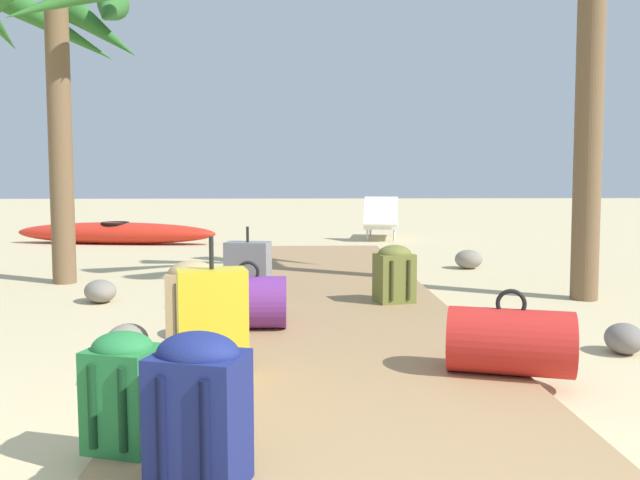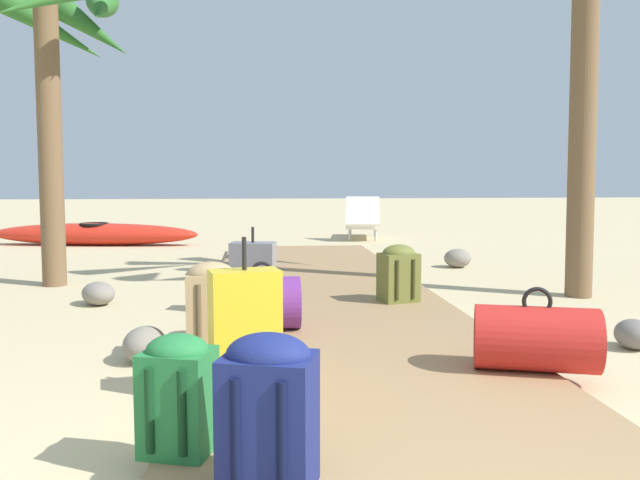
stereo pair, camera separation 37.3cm
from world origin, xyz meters
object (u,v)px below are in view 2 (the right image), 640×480
at_px(backpack_tan, 211,302).
at_px(backpack_olive, 399,272).
at_px(backpack_navy, 268,408).
at_px(lounge_chair, 363,221).
at_px(suitcase_yellow, 245,327).
at_px(suitcase_grey, 253,273).
at_px(kayak, 95,234).
at_px(palm_tree_far_left, 43,29).
at_px(backpack_green, 178,391).
at_px(duffel_bag_red, 536,339).
at_px(duffel_bag_purple, 262,303).

bearing_deg(backpack_tan, backpack_olive, 42.97).
relative_size(backpack_navy, lounge_chair, 0.34).
distance_m(backpack_tan, suitcase_yellow, 0.80).
distance_m(suitcase_grey, lounge_chair, 6.91).
bearing_deg(backpack_navy, kayak, 106.65).
relative_size(suitcase_grey, palm_tree_far_left, 0.19).
xyz_separation_m(suitcase_yellow, palm_tree_far_left, (-2.12, 3.85, 2.30)).
xyz_separation_m(backpack_green, backpack_olive, (1.53, 3.03, 0.01)).
height_order(backpack_green, backpack_navy, backpack_navy).
xyz_separation_m(backpack_tan, backpack_navy, (0.32, -1.96, 0.00)).
height_order(suitcase_grey, lounge_chair, lounge_chair).
xyz_separation_m(suitcase_yellow, backpack_olive, (1.29, 2.18, -0.04)).
distance_m(backpack_green, duffel_bag_red, 2.07).
bearing_deg(backpack_navy, palm_tree_far_left, 113.74).
xyz_separation_m(lounge_chair, kayak, (-4.70, -0.69, -0.14)).
bearing_deg(duffel_bag_purple, backpack_tan, -124.47).
bearing_deg(lounge_chair, duffel_bag_red, -92.83).
bearing_deg(backpack_tan, backpack_navy, -80.58).
relative_size(suitcase_yellow, backpack_navy, 1.40).
height_order(backpack_olive, backpack_navy, backpack_navy).
bearing_deg(suitcase_grey, backpack_green, -95.32).
bearing_deg(duffel_bag_red, suitcase_yellow, -177.37).
bearing_deg(backpack_green, backpack_olive, 63.13).
height_order(backpack_tan, duffel_bag_purple, backpack_tan).
relative_size(duffel_bag_red, duffel_bag_purple, 1.38).
distance_m(suitcase_yellow, backpack_olive, 2.53).
bearing_deg(backpack_olive, backpack_green, -116.87).
xyz_separation_m(backpack_olive, duffel_bag_purple, (-1.19, -0.94, -0.07)).
distance_m(backpack_green, suitcase_yellow, 0.89).
distance_m(duffel_bag_purple, kayak, 7.37).
relative_size(suitcase_yellow, backpack_olive, 1.55).
height_order(backpack_tan, suitcase_yellow, suitcase_yellow).
distance_m(backpack_green, suitcase_grey, 3.02).
height_order(palm_tree_far_left, kayak, palm_tree_far_left).
bearing_deg(suitcase_grey, backpack_tan, -100.57).
bearing_deg(suitcase_grey, backpack_navy, -88.86).
distance_m(backpack_olive, kayak, 7.10).
height_order(suitcase_yellow, lounge_chair, suitcase_yellow).
height_order(backpack_green, duffel_bag_red, same).
bearing_deg(backpack_green, palm_tree_far_left, 111.70).
bearing_deg(kayak, suitcase_yellow, -71.70).
height_order(suitcase_yellow, kayak, suitcase_yellow).
distance_m(backpack_tan, duffel_bag_red, 1.96).
xyz_separation_m(duffel_bag_red, duffel_bag_purple, (-1.51, 1.17, 0.01)).
xyz_separation_m(backpack_tan, palm_tree_far_left, (-1.89, 3.08, 2.31)).
relative_size(backpack_green, duffel_bag_red, 0.63).
height_order(backpack_green, lounge_chair, lounge_chair).
height_order(duffel_bag_red, kayak, duffel_bag_red).
distance_m(backpack_green, backpack_navy, 0.49).
bearing_deg(backpack_olive, lounge_chair, 83.51).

